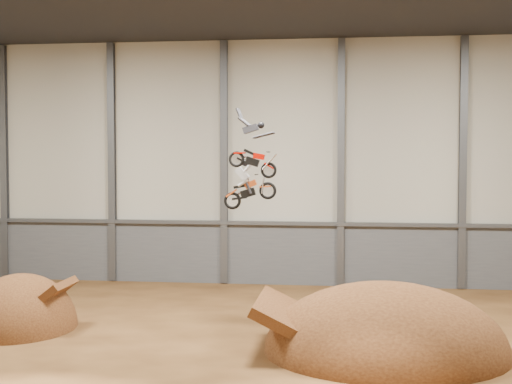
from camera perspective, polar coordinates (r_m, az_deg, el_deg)
floor at (r=26.86m, az=-0.85°, el=-13.12°), size 40.00×40.00×0.00m
back_wall at (r=40.71m, az=2.11°, el=2.36°), size 40.00×0.10×14.00m
lower_band_back at (r=41.01m, az=2.09°, el=-5.00°), size 39.80×0.18×3.50m
steel_rail at (r=40.65m, az=2.07°, el=-2.52°), size 39.80×0.35×0.20m
steel_column_0 at (r=45.17m, az=-19.49°, el=2.25°), size 0.40×0.36×13.90m
steel_column_1 at (r=42.59m, az=-11.45°, el=2.33°), size 0.40×0.36×13.90m
steel_column_2 at (r=40.94m, az=-2.57°, el=2.36°), size 0.40×0.36×13.90m
steel_column_3 at (r=40.35m, az=6.81°, el=2.33°), size 0.40×0.36×13.90m
steel_column_4 at (r=40.85m, az=16.21°, el=2.24°), size 0.40×0.36×13.90m
takeoff_ramp at (r=32.64m, az=-18.36°, el=-10.36°), size 4.73×5.46×4.73m
landing_ramp at (r=27.92m, az=10.30°, el=-12.54°), size 9.18×8.12×5.30m
fmx_rider_a at (r=30.08m, az=-0.29°, el=1.01°), size 2.80×0.97×2.63m
fmx_rider_b at (r=28.99m, az=-0.47°, el=3.90°), size 3.36×1.05×3.06m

